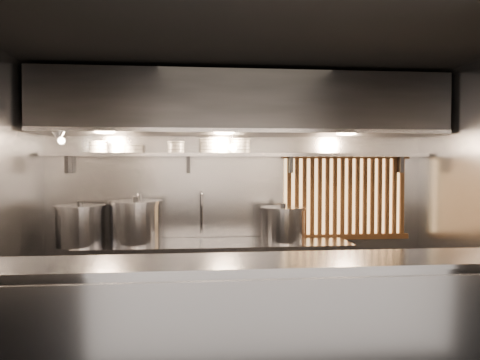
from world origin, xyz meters
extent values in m
plane|color=black|center=(0.00, 0.00, 2.80)|extent=(4.50, 4.50, 0.00)
plane|color=gray|center=(0.00, 1.50, 1.40)|extent=(4.50, 0.00, 4.50)
cube|color=#A0A0A5|center=(0.00, -0.95, 0.55)|extent=(4.50, 0.50, 1.10)
cube|color=#939399|center=(0.00, -1.21, 0.55)|extent=(4.50, 0.02, 1.01)
cube|color=#A0A0A5|center=(0.00, -0.95, 1.11)|extent=(4.50, 0.56, 0.03)
cube|color=#A0A0A5|center=(-0.30, 1.13, 0.45)|extent=(3.00, 0.70, 0.90)
cube|color=#A0A0A5|center=(0.00, 1.32, 1.88)|extent=(4.40, 0.34, 0.04)
cube|color=#2D2D30|center=(0.00, 1.10, 2.42)|extent=(4.40, 0.80, 0.65)
cube|color=#A0A0A5|center=(0.00, 0.70, 2.12)|extent=(4.40, 0.03, 0.04)
cube|color=#F2B86C|center=(1.30, 1.48, 1.38)|extent=(1.50, 0.02, 0.92)
cube|color=brown|center=(1.30, 1.43, 1.87)|extent=(1.56, 0.06, 0.06)
cube|color=brown|center=(1.30, 1.43, 0.89)|extent=(1.56, 0.06, 0.06)
cube|color=brown|center=(0.60, 1.43, 1.38)|extent=(0.04, 0.04, 0.92)
cube|color=brown|center=(0.69, 1.43, 1.38)|extent=(0.04, 0.04, 0.92)
cube|color=brown|center=(0.78, 1.43, 1.38)|extent=(0.04, 0.04, 0.92)
cube|color=brown|center=(0.88, 1.43, 1.38)|extent=(0.04, 0.04, 0.92)
cube|color=brown|center=(0.97, 1.43, 1.38)|extent=(0.04, 0.04, 0.92)
cube|color=brown|center=(1.07, 1.43, 1.38)|extent=(0.04, 0.04, 0.92)
cube|color=brown|center=(1.16, 1.43, 1.38)|extent=(0.04, 0.04, 0.92)
cube|color=brown|center=(1.25, 1.43, 1.38)|extent=(0.04, 0.04, 0.92)
cube|color=brown|center=(1.35, 1.43, 1.38)|extent=(0.04, 0.04, 0.92)
cube|color=brown|center=(1.44, 1.43, 1.38)|extent=(0.04, 0.04, 0.92)
cube|color=brown|center=(1.53, 1.43, 1.38)|extent=(0.04, 0.04, 0.92)
cube|color=brown|center=(1.63, 1.43, 1.38)|extent=(0.04, 0.04, 0.92)
cube|color=brown|center=(1.72, 1.43, 1.38)|extent=(0.04, 0.04, 0.92)
cube|color=brown|center=(1.82, 1.43, 1.38)|extent=(0.04, 0.04, 0.92)
cube|color=brown|center=(1.91, 1.43, 1.38)|extent=(0.04, 0.04, 0.92)
cube|color=brown|center=(2.00, 1.43, 1.38)|extent=(0.04, 0.04, 0.92)
cylinder|color=silver|center=(-1.15, 1.45, 1.19)|extent=(0.03, 0.03, 0.48)
sphere|color=silver|center=(-1.15, 1.45, 1.43)|extent=(0.04, 0.04, 0.04)
cylinder|color=silver|center=(-1.15, 1.32, 1.43)|extent=(0.03, 0.26, 0.03)
sphere|color=silver|center=(-1.15, 1.19, 1.43)|extent=(0.04, 0.04, 0.04)
cylinder|color=silver|center=(-1.15, 1.19, 1.36)|extent=(0.03, 0.03, 0.14)
cylinder|color=silver|center=(-0.45, 1.45, 1.19)|extent=(0.03, 0.03, 0.48)
sphere|color=silver|center=(-0.45, 1.45, 1.43)|extent=(0.04, 0.04, 0.04)
cylinder|color=silver|center=(-0.45, 1.32, 1.43)|extent=(0.03, 0.26, 0.03)
sphere|color=silver|center=(-0.45, 1.19, 1.43)|extent=(0.04, 0.04, 0.04)
cylinder|color=silver|center=(-0.45, 1.19, 1.36)|extent=(0.03, 0.03, 0.14)
cone|color=#A0A0A5|center=(-1.90, 0.85, 2.07)|extent=(0.25, 0.27, 0.20)
sphere|color=#FFE0B2|center=(-1.87, 0.83, 2.01)|extent=(0.07, 0.07, 0.07)
cylinder|color=#2D2D30|center=(-1.90, 0.95, 2.15)|extent=(0.02, 0.22, 0.02)
cylinder|color=#2D2D30|center=(-0.10, 1.20, 2.04)|extent=(0.01, 0.01, 0.12)
sphere|color=#FFE0B2|center=(-0.10, 1.20, 1.96)|extent=(0.09, 0.09, 0.09)
cylinder|color=#A0A0A5|center=(-1.75, 1.09, 1.10)|extent=(0.52, 0.52, 0.40)
cylinder|color=#A0A0A5|center=(-1.75, 1.09, 1.32)|extent=(0.55, 0.55, 0.03)
cylinder|color=#2D2D30|center=(-1.75, 1.09, 1.35)|extent=(0.06, 0.06, 0.04)
cylinder|color=#A0A0A5|center=(-1.17, 1.14, 1.12)|extent=(0.62, 0.62, 0.44)
cylinder|color=#A0A0A5|center=(-1.17, 1.14, 1.36)|extent=(0.65, 0.65, 0.03)
cylinder|color=#2D2D30|center=(-1.17, 1.14, 1.39)|extent=(0.06, 0.06, 0.04)
cylinder|color=#A0A0A5|center=(0.46, 1.10, 1.08)|extent=(0.59, 0.59, 0.36)
cylinder|color=#A0A0A5|center=(0.46, 1.10, 1.28)|extent=(0.62, 0.62, 0.03)
cylinder|color=#2D2D30|center=(0.46, 1.10, 1.31)|extent=(0.06, 0.06, 0.04)
cylinder|color=silver|center=(-1.60, 1.32, 1.92)|extent=(0.20, 0.20, 0.03)
cylinder|color=silver|center=(-1.60, 1.32, 1.96)|extent=(0.20, 0.20, 0.03)
cylinder|color=silver|center=(-1.60, 1.32, 2.00)|extent=(0.20, 0.20, 0.03)
cylinder|color=silver|center=(-1.60, 1.32, 2.02)|extent=(0.21, 0.21, 0.01)
cylinder|color=silver|center=(-1.21, 1.32, 1.92)|extent=(0.20, 0.20, 0.03)
cylinder|color=silver|center=(-1.21, 1.32, 1.96)|extent=(0.20, 0.20, 0.03)
cylinder|color=silver|center=(-1.21, 1.32, 1.99)|extent=(0.22, 0.22, 0.01)
cylinder|color=silver|center=(-0.74, 1.32, 1.92)|extent=(0.19, 0.19, 0.03)
cylinder|color=silver|center=(-0.74, 1.32, 1.96)|extent=(0.19, 0.19, 0.03)
cylinder|color=silver|center=(-0.74, 1.32, 2.00)|extent=(0.19, 0.19, 0.03)
cylinder|color=silver|center=(-0.74, 1.32, 2.02)|extent=(0.20, 0.20, 0.01)
cylinder|color=silver|center=(-0.36, 1.32, 1.92)|extent=(0.21, 0.21, 0.03)
cylinder|color=silver|center=(-0.36, 1.32, 1.96)|extent=(0.21, 0.21, 0.03)
cylinder|color=silver|center=(-0.36, 1.32, 2.00)|extent=(0.21, 0.21, 0.03)
cylinder|color=silver|center=(-0.36, 1.32, 2.03)|extent=(0.21, 0.21, 0.03)
cylinder|color=silver|center=(-0.36, 1.32, 2.06)|extent=(0.23, 0.23, 0.01)
cylinder|color=silver|center=(0.00, 1.32, 1.92)|extent=(0.22, 0.22, 0.03)
cylinder|color=silver|center=(0.00, 1.32, 1.96)|extent=(0.22, 0.22, 0.03)
cylinder|color=silver|center=(0.00, 1.32, 2.00)|extent=(0.22, 0.22, 0.03)
cylinder|color=silver|center=(0.00, 1.32, 2.03)|extent=(0.22, 0.22, 0.03)
cylinder|color=silver|center=(0.00, 1.32, 2.06)|extent=(0.24, 0.24, 0.01)
camera|label=1|loc=(-0.56, -4.05, 1.78)|focal=35.00mm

